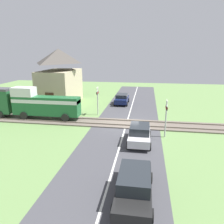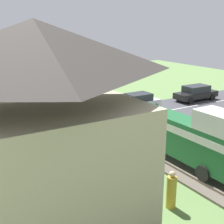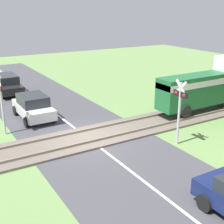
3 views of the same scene
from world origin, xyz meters
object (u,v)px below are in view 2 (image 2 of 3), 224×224
car_near_crossing (138,102)px  crossing_signal_west_approach (110,84)px  station_building (41,137)px  crossing_signal_east_approach (90,113)px  car_behind_queue (196,93)px  pedestrian_by_station (171,191)px

car_near_crossing → crossing_signal_west_approach: 2.90m
crossing_signal_west_approach → car_near_crossing: bearing=127.5°
car_near_crossing → station_building: 16.93m
crossing_signal_west_approach → crossing_signal_east_approach: same height
car_behind_queue → crossing_signal_west_approach: size_ratio=1.37×
car_behind_queue → pedestrian_by_station: (14.26, 12.50, -0.03)m
station_building → car_behind_queue: bearing=-149.3°
car_behind_queue → crossing_signal_east_approach: 14.87m
car_near_crossing → crossing_signal_west_approach: (1.58, -2.06, 1.29)m
crossing_signal_east_approach → pedestrian_by_station: bearing=87.8°
station_building → crossing_signal_west_approach: bearing=-128.6°
car_behind_queue → pedestrian_by_station: bearing=41.2°
crossing_signal_east_approach → station_building: station_building is taller
car_behind_queue → crossing_signal_west_approach: 8.71m
car_near_crossing → crossing_signal_east_approach: (7.18, 4.94, 1.29)m
pedestrian_by_station → car_near_crossing: bearing=-120.9°
car_near_crossing → car_behind_queue: bearing=180.0°
crossing_signal_west_approach → crossing_signal_east_approach: bearing=51.4°
car_near_crossing → station_building: (12.27, 11.32, 2.83)m
crossing_signal_east_approach → car_near_crossing: bearing=-145.5°
car_near_crossing → car_behind_queue: size_ratio=0.84×
car_near_crossing → crossing_signal_east_approach: crossing_signal_east_approach is taller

